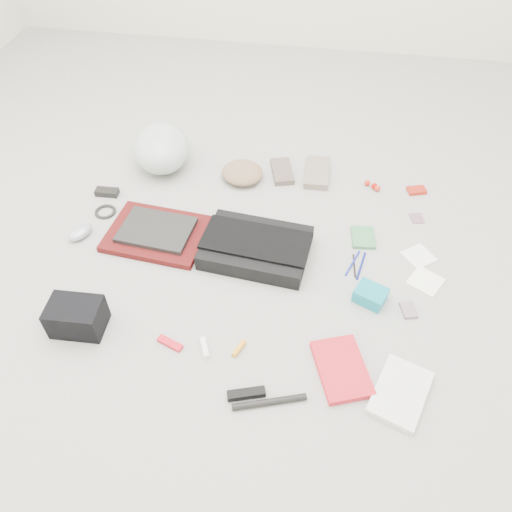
% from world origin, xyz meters
% --- Properties ---
extents(ground_plane, '(4.00, 4.00, 0.00)m').
position_xyz_m(ground_plane, '(0.00, 0.00, 0.00)').
color(ground_plane, gray).
extents(messenger_bag, '(0.44, 0.33, 0.07)m').
position_xyz_m(messenger_bag, '(-0.01, 0.06, 0.03)').
color(messenger_bag, black).
rests_on(messenger_bag, ground_plane).
extents(bag_flap, '(0.45, 0.23, 0.01)m').
position_xyz_m(bag_flap, '(-0.01, 0.06, 0.08)').
color(bag_flap, black).
rests_on(bag_flap, messenger_bag).
extents(laptop_sleeve, '(0.43, 0.34, 0.03)m').
position_xyz_m(laptop_sleeve, '(-0.44, 0.09, 0.01)').
color(laptop_sleeve, '#4D0D0E').
rests_on(laptop_sleeve, ground_plane).
extents(laptop, '(0.31, 0.24, 0.02)m').
position_xyz_m(laptop, '(-0.44, 0.09, 0.04)').
color(laptop, black).
rests_on(laptop, laptop_sleeve).
extents(bike_helmet, '(0.35, 0.39, 0.20)m').
position_xyz_m(bike_helmet, '(-0.55, 0.57, 0.10)').
color(bike_helmet, silver).
rests_on(bike_helmet, ground_plane).
extents(beanie, '(0.25, 0.24, 0.07)m').
position_xyz_m(beanie, '(-0.16, 0.54, 0.03)').
color(beanie, '#88694D').
rests_on(beanie, ground_plane).
extents(mitten_left, '(0.14, 0.20, 0.03)m').
position_xyz_m(mitten_left, '(0.03, 0.60, 0.01)').
color(mitten_left, brown).
rests_on(mitten_left, ground_plane).
extents(mitten_right, '(0.12, 0.23, 0.03)m').
position_xyz_m(mitten_right, '(0.19, 0.62, 0.02)').
color(mitten_right, gray).
rests_on(mitten_right, ground_plane).
extents(power_brick, '(0.11, 0.05, 0.03)m').
position_xyz_m(power_brick, '(-0.75, 0.32, 0.01)').
color(power_brick, black).
rests_on(power_brick, ground_plane).
extents(cable_coil, '(0.10, 0.10, 0.01)m').
position_xyz_m(cable_coil, '(-0.71, 0.19, 0.01)').
color(cable_coil, black).
rests_on(cable_coil, ground_plane).
extents(mouse, '(0.11, 0.13, 0.04)m').
position_xyz_m(mouse, '(-0.76, 0.04, 0.02)').
color(mouse, '#9897A9').
rests_on(mouse, ground_plane).
extents(camera_bag, '(0.19, 0.14, 0.12)m').
position_xyz_m(camera_bag, '(-0.57, -0.40, 0.06)').
color(camera_bag, black).
rests_on(camera_bag, ground_plane).
extents(multitool, '(0.10, 0.06, 0.01)m').
position_xyz_m(multitool, '(-0.23, -0.42, 0.01)').
color(multitool, red).
rests_on(multitool, ground_plane).
extents(toiletry_tube_white, '(0.05, 0.08, 0.02)m').
position_xyz_m(toiletry_tube_white, '(-0.11, -0.42, 0.01)').
color(toiletry_tube_white, white).
rests_on(toiletry_tube_white, ground_plane).
extents(toiletry_tube_orange, '(0.04, 0.07, 0.02)m').
position_xyz_m(toiletry_tube_orange, '(0.01, -0.40, 0.01)').
color(toiletry_tube_orange, orange).
rests_on(toiletry_tube_orange, ground_plane).
extents(u_lock, '(0.13, 0.07, 0.02)m').
position_xyz_m(u_lock, '(0.06, -0.57, 0.01)').
color(u_lock, black).
rests_on(u_lock, ground_plane).
extents(bike_pump, '(0.23, 0.10, 0.02)m').
position_xyz_m(bike_pump, '(0.14, -0.58, 0.01)').
color(bike_pump, black).
rests_on(bike_pump, ground_plane).
extents(book_red, '(0.23, 0.27, 0.02)m').
position_xyz_m(book_red, '(0.36, -0.42, 0.01)').
color(book_red, red).
rests_on(book_red, ground_plane).
extents(book_white, '(0.22, 0.27, 0.02)m').
position_xyz_m(book_white, '(0.55, -0.48, 0.01)').
color(book_white, silver).
rests_on(book_white, ground_plane).
extents(notepad, '(0.11, 0.14, 0.01)m').
position_xyz_m(notepad, '(0.42, 0.22, 0.01)').
color(notepad, '#387847').
rests_on(notepad, ground_plane).
extents(pen_blue, '(0.06, 0.14, 0.01)m').
position_xyz_m(pen_blue, '(0.38, 0.07, 0.00)').
color(pen_blue, '#17249E').
rests_on(pen_blue, ground_plane).
extents(pen_black, '(0.02, 0.12, 0.01)m').
position_xyz_m(pen_black, '(0.39, 0.06, 0.00)').
color(pen_black, black).
rests_on(pen_black, ground_plane).
extents(pen_navy, '(0.04, 0.15, 0.01)m').
position_xyz_m(pen_navy, '(0.41, 0.06, 0.00)').
color(pen_navy, navy).
rests_on(pen_navy, ground_plane).
extents(accordion_wallet, '(0.14, 0.13, 0.06)m').
position_xyz_m(accordion_wallet, '(0.45, -0.11, 0.03)').
color(accordion_wallet, teal).
rests_on(accordion_wallet, ground_plane).
extents(card_deck, '(0.07, 0.08, 0.01)m').
position_xyz_m(card_deck, '(0.59, -0.14, 0.01)').
color(card_deck, gray).
rests_on(card_deck, ground_plane).
extents(napkin_top, '(0.15, 0.15, 0.01)m').
position_xyz_m(napkin_top, '(0.64, 0.15, 0.00)').
color(napkin_top, white).
rests_on(napkin_top, ground_plane).
extents(napkin_bottom, '(0.16, 0.16, 0.01)m').
position_xyz_m(napkin_bottom, '(0.66, 0.02, 0.00)').
color(napkin_bottom, white).
rests_on(napkin_bottom, ground_plane).
extents(lollipop_a, '(0.03, 0.03, 0.03)m').
position_xyz_m(lollipop_a, '(0.43, 0.58, 0.01)').
color(lollipop_a, red).
rests_on(lollipop_a, ground_plane).
extents(lollipop_b, '(0.03, 0.03, 0.03)m').
position_xyz_m(lollipop_b, '(0.46, 0.56, 0.01)').
color(lollipop_b, '#A70802').
rests_on(lollipop_b, ground_plane).
extents(lollipop_c, '(0.04, 0.04, 0.03)m').
position_xyz_m(lollipop_c, '(0.48, 0.55, 0.01)').
color(lollipop_c, red).
rests_on(lollipop_c, ground_plane).
extents(altoids_tin, '(0.09, 0.07, 0.02)m').
position_xyz_m(altoids_tin, '(0.66, 0.57, 0.01)').
color(altoids_tin, '#A72213').
rests_on(altoids_tin, ground_plane).
extents(stamp_sheet, '(0.07, 0.08, 0.00)m').
position_xyz_m(stamp_sheet, '(0.65, 0.38, 0.00)').
color(stamp_sheet, slate).
rests_on(stamp_sheet, ground_plane).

